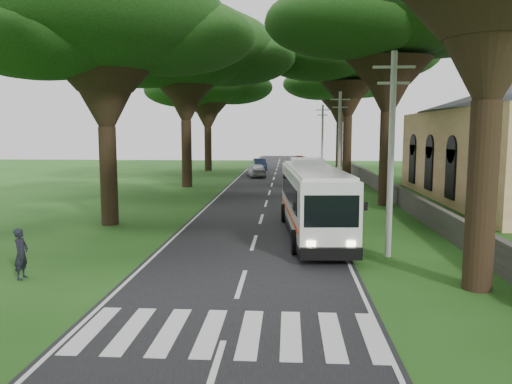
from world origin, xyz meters
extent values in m
plane|color=#204B15|center=(0.00, 0.00, 0.00)|extent=(140.00, 140.00, 0.00)
cube|color=black|center=(0.00, 25.00, 0.01)|extent=(8.00, 120.00, 0.04)
cube|color=silver|center=(0.00, -2.00, 0.00)|extent=(8.00, 3.00, 0.01)
cube|color=#383533|center=(9.00, 24.00, 0.60)|extent=(0.35, 50.00, 1.20)
cylinder|color=gray|center=(5.50, 6.00, 4.00)|extent=(0.24, 0.24, 8.00)
cube|color=gray|center=(5.50, 6.00, 7.40)|extent=(1.60, 0.10, 0.10)
cube|color=gray|center=(5.50, 6.00, 6.80)|extent=(1.20, 0.10, 0.10)
cylinder|color=gray|center=(5.50, 26.00, 4.00)|extent=(0.24, 0.24, 8.00)
cube|color=gray|center=(5.50, 26.00, 7.40)|extent=(1.60, 0.10, 0.10)
cube|color=gray|center=(5.50, 26.00, 6.80)|extent=(1.20, 0.10, 0.10)
cylinder|color=gray|center=(5.50, 46.00, 4.00)|extent=(0.24, 0.24, 8.00)
cube|color=gray|center=(5.50, 46.00, 7.40)|extent=(1.60, 0.10, 0.10)
cube|color=gray|center=(5.50, 46.00, 6.80)|extent=(1.20, 0.10, 0.10)
cylinder|color=black|center=(-8.00, 12.00, 2.60)|extent=(0.90, 0.90, 5.20)
cone|color=black|center=(-8.00, 12.00, 7.10)|extent=(3.20, 3.20, 3.80)
ellipsoid|color=black|center=(-8.00, 12.00, 10.55)|extent=(12.84, 12.84, 5.39)
cylinder|color=black|center=(-7.50, 30.00, 2.94)|extent=(0.90, 0.90, 5.89)
cone|color=black|center=(-7.50, 30.00, 7.79)|extent=(3.20, 3.20, 3.80)
ellipsoid|color=black|center=(-7.50, 30.00, 12.08)|extent=(16.01, 16.01, 6.72)
cylinder|color=black|center=(-8.50, 48.00, 2.68)|extent=(0.90, 0.90, 5.37)
cone|color=black|center=(-8.50, 48.00, 7.27)|extent=(3.20, 3.20, 3.80)
ellipsoid|color=black|center=(-8.50, 48.00, 10.93)|extent=(13.30, 13.30, 5.59)
cylinder|color=black|center=(7.50, 2.00, 2.95)|extent=(0.90, 0.90, 5.91)
cone|color=black|center=(7.50, 2.00, 7.81)|extent=(3.20, 3.20, 3.80)
cylinder|color=black|center=(8.00, 20.00, 3.10)|extent=(0.90, 0.90, 6.21)
cone|color=black|center=(8.00, 20.00, 8.11)|extent=(3.20, 3.20, 3.80)
ellipsoid|color=black|center=(8.00, 20.00, 12.80)|extent=(14.66, 14.66, 6.16)
cylinder|color=black|center=(7.50, 38.00, 3.21)|extent=(0.90, 0.90, 6.42)
cone|color=black|center=(7.50, 38.00, 8.32)|extent=(3.20, 3.20, 3.80)
ellipsoid|color=black|center=(7.50, 38.00, 13.27)|extent=(15.75, 15.75, 6.61)
cylinder|color=black|center=(8.50, 56.00, 3.00)|extent=(0.90, 0.90, 6.00)
cone|color=black|center=(8.50, 56.00, 7.90)|extent=(3.20, 3.20, 3.80)
ellipsoid|color=black|center=(8.50, 56.00, 12.34)|extent=(14.24, 14.24, 5.98)
cube|color=silver|center=(2.70, 9.83, 1.77)|extent=(3.08, 11.15, 2.71)
cube|color=black|center=(2.68, 10.10, 2.16)|extent=(2.99, 9.14, 1.01)
cube|color=black|center=(2.70, 9.83, 0.46)|extent=(3.12, 11.19, 0.32)
cube|color=red|center=(2.70, 9.83, 1.15)|extent=(3.05, 10.05, 0.17)
cube|color=silver|center=(2.70, 9.83, 3.18)|extent=(2.85, 10.59, 0.17)
cylinder|color=black|center=(1.82, 6.09, 0.50)|extent=(0.39, 1.03, 1.01)
cylinder|color=black|center=(4.11, 6.25, 0.50)|extent=(0.39, 1.03, 1.01)
cylinder|color=black|center=(1.31, 13.23, 0.50)|extent=(0.39, 1.03, 1.01)
cylinder|color=black|center=(3.60, 13.39, 0.50)|extent=(0.39, 1.03, 1.01)
imported|color=#B1B1B6|center=(-1.91, 39.60, 0.77)|extent=(2.56, 4.58, 1.47)
imported|color=navy|center=(-2.15, 49.83, 0.73)|extent=(2.13, 4.43, 1.40)
imported|color=maroon|center=(3.00, 60.81, 0.67)|extent=(2.52, 4.65, 1.28)
imported|color=black|center=(-7.47, 2.14, 0.87)|extent=(0.42, 0.64, 1.73)
camera|label=1|loc=(1.51, -13.74, 5.00)|focal=35.00mm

